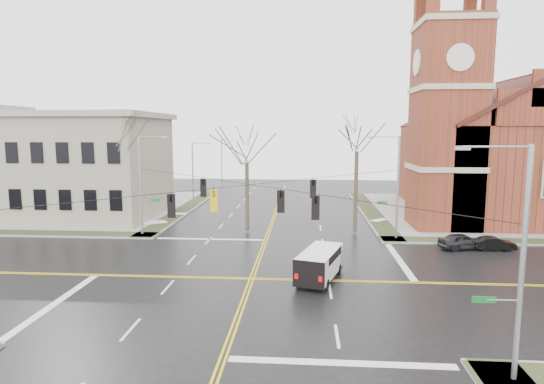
# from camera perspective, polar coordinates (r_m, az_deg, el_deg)

# --- Properties ---
(ground) EXTENTS (120.00, 120.00, 0.00)m
(ground) POSITION_cam_1_polar(r_m,az_deg,el_deg) (30.24, -2.56, -10.81)
(ground) COLOR black
(ground) RESTS_ON ground
(sidewalks) EXTENTS (80.00, 80.00, 0.17)m
(sidewalks) POSITION_cam_1_polar(r_m,az_deg,el_deg) (30.22, -2.56, -10.67)
(sidewalks) COLOR gray
(sidewalks) RESTS_ON ground
(road_markings) EXTENTS (100.00, 100.00, 0.01)m
(road_markings) POSITION_cam_1_polar(r_m,az_deg,el_deg) (30.24, -2.56, -10.80)
(road_markings) COLOR gold
(road_markings) RESTS_ON ground
(church) EXTENTS (24.28, 27.48, 27.50)m
(church) POSITION_cam_1_polar(r_m,az_deg,el_deg) (57.37, 26.17, 5.80)
(church) COLOR brown
(church) RESTS_ON ground
(civic_building_a) EXTENTS (18.00, 14.00, 11.00)m
(civic_building_a) POSITION_cam_1_polar(r_m,az_deg,el_deg) (54.87, -23.45, 2.83)
(civic_building_a) COLOR gray
(civic_building_a) RESTS_ON ground
(signal_pole_ne) EXTENTS (2.75, 0.22, 9.00)m
(signal_pole_ne) POSITION_cam_1_polar(r_m,az_deg,el_deg) (41.00, 15.28, 0.95)
(signal_pole_ne) COLOR gray
(signal_pole_ne) RESTS_ON ground
(signal_pole_nw) EXTENTS (2.75, 0.22, 9.00)m
(signal_pole_nw) POSITION_cam_1_polar(r_m,az_deg,el_deg) (42.84, -15.96, 1.21)
(signal_pole_nw) COLOR gray
(signal_pole_nw) RESTS_ON ground
(signal_pole_se) EXTENTS (2.75, 0.22, 9.00)m
(signal_pole_se) POSITION_cam_1_polar(r_m,az_deg,el_deg) (19.29, 28.48, -7.27)
(signal_pole_se) COLOR gray
(signal_pole_se) RESTS_ON ground
(span_wires) EXTENTS (23.02, 23.02, 0.03)m
(span_wires) POSITION_cam_1_polar(r_m,az_deg,el_deg) (28.87, -2.64, 0.93)
(span_wires) COLOR black
(span_wires) RESTS_ON ground
(traffic_signals) EXTENTS (8.21, 8.26, 1.30)m
(traffic_signals) POSITION_cam_1_polar(r_m,az_deg,el_deg) (28.31, -2.79, -0.74)
(traffic_signals) COLOR black
(traffic_signals) RESTS_ON ground
(streetlight_north_a) EXTENTS (2.30, 0.20, 8.00)m
(streetlight_north_a) POSITION_cam_1_polar(r_m,az_deg,el_deg) (58.41, -9.78, 2.61)
(streetlight_north_a) COLOR gray
(streetlight_north_a) RESTS_ON ground
(streetlight_north_b) EXTENTS (2.30, 0.20, 8.00)m
(streetlight_north_b) POSITION_cam_1_polar(r_m,az_deg,el_deg) (77.91, -6.24, 3.95)
(streetlight_north_b) COLOR gray
(streetlight_north_b) RESTS_ON ground
(cargo_van) EXTENTS (3.38, 5.46, 1.95)m
(cargo_van) POSITION_cam_1_polar(r_m,az_deg,el_deg) (29.98, 6.11, -8.70)
(cargo_van) COLOR white
(cargo_van) RESTS_ON ground
(parked_car_a) EXTENTS (4.09, 2.43, 1.31)m
(parked_car_a) POSITION_cam_1_polar(r_m,az_deg,el_deg) (40.27, 22.76, -5.72)
(parked_car_a) COLOR black
(parked_car_a) RESTS_ON ground
(parked_car_b) EXTENTS (3.30, 1.19, 1.08)m
(parked_car_b) POSITION_cam_1_polar(r_m,az_deg,el_deg) (41.07, 26.12, -5.82)
(parked_car_b) COLOR black
(parked_car_b) RESTS_ON ground
(tree_nw_far) EXTENTS (4.00, 4.00, 11.77)m
(tree_nw_far) POSITION_cam_1_polar(r_m,az_deg,el_deg) (45.09, -17.79, 5.99)
(tree_nw_far) COLOR #31271F
(tree_nw_far) RESTS_ON ground
(tree_nw_near) EXTENTS (4.00, 4.00, 9.71)m
(tree_nw_near) POSITION_cam_1_polar(r_m,az_deg,el_deg) (42.43, -3.18, 4.28)
(tree_nw_near) COLOR #31271F
(tree_nw_near) RESTS_ON ground
(tree_ne) EXTENTS (4.00, 4.00, 11.33)m
(tree_ne) POSITION_cam_1_polar(r_m,az_deg,el_deg) (42.44, 10.61, 5.72)
(tree_ne) COLOR #31271F
(tree_ne) RESTS_ON ground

